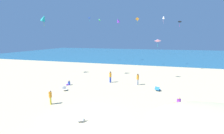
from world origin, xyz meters
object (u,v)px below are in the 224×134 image
at_px(person_0, 69,83).
at_px(person_2, 110,76).
at_px(kite_orange, 137,19).
at_px(kite_teal, 44,18).
at_px(kite_white, 164,17).
at_px(kite_blue, 89,18).
at_px(kite_green, 99,20).
at_px(kite_pink, 158,40).
at_px(beach_chair_far_right, 158,89).
at_px(kite_black, 180,21).
at_px(person_3, 178,102).
at_px(person_4, 138,78).
at_px(kite_purple, 118,21).
at_px(beach_chair_far_left, 65,88).
at_px(person_1, 50,96).
at_px(beach_chair_near_camera, 80,118).

relative_size(person_0, person_2, 0.41).
distance_m(kite_orange, kite_teal, 19.27).
bearing_deg(person_2, kite_white, 87.41).
xyz_separation_m(kite_blue, kite_green, (2.66, 0.72, -0.48)).
relative_size(person_0, kite_green, 0.64).
xyz_separation_m(person_2, kite_pink, (6.36, 4.32, 5.13)).
distance_m(beach_chair_far_right, kite_black, 17.31).
height_order(person_3, kite_green, kite_green).
relative_size(person_4, kite_teal, 0.83).
relative_size(beach_chair_far_right, person_3, 1.05).
xyz_separation_m(kite_purple, kite_teal, (-7.67, -20.58, -1.53)).
bearing_deg(kite_purple, kite_pink, -58.76).
bearing_deg(person_3, kite_pink, -76.45).
height_order(person_0, kite_black, kite_black).
height_order(person_0, kite_blue, kite_blue).
distance_m(beach_chair_far_left, kite_black, 24.43).
relative_size(beach_chair_far_right, kite_black, 0.65).
bearing_deg(kite_teal, kite_white, 39.85).
relative_size(kite_blue, kite_purple, 0.77).
bearing_deg(person_2, kite_teal, -168.33).
xyz_separation_m(person_1, kite_black, (13.55, 21.26, 8.76)).
relative_size(kite_pink, kite_purple, 0.67).
xyz_separation_m(person_1, kite_teal, (-8.86, 10.79, 8.87)).
height_order(beach_chair_far_left, kite_blue, kite_blue).
relative_size(beach_chair_near_camera, kite_black, 0.62).
height_order(person_0, person_4, person_4).
bearing_deg(kite_teal, beach_chair_far_right, -10.98).
xyz_separation_m(kite_teal, kite_white, (19.51, 16.28, 1.43)).
height_order(kite_pink, kite_black, kite_black).
xyz_separation_m(beach_chair_far_left, kite_pink, (10.77, 9.36, 5.84)).
xyz_separation_m(beach_chair_far_left, kite_green, (-4.78, 25.10, 11.18)).
distance_m(person_1, kite_orange, 26.50).
xyz_separation_m(kite_orange, kite_blue, (-13.55, 4.34, 1.29)).
height_order(person_2, kite_white, kite_white).
height_order(kite_teal, kite_green, kite_green).
relative_size(kite_orange, kite_green, 1.41).
bearing_deg(kite_blue, kite_teal, -91.10).
xyz_separation_m(beach_chair_far_right, kite_orange, (-4.98, 16.98, 10.37)).
bearing_deg(kite_blue, beach_chair_far_left, -73.02).
xyz_separation_m(kite_teal, kite_green, (3.00, 18.38, 1.72)).
distance_m(kite_purple, kite_white, 12.59).
bearing_deg(person_2, beach_chair_near_camera, -65.50).
distance_m(beach_chair_far_left, kite_green, 27.89).
height_order(person_0, kite_green, kite_green).
relative_size(person_0, kite_teal, 0.35).
height_order(person_1, kite_blue, kite_blue).
height_order(beach_chair_far_right, kite_white, kite_white).
bearing_deg(beach_chair_near_camera, kite_blue, -4.88).
distance_m(person_0, kite_green, 25.82).
relative_size(person_0, person_4, 0.43).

